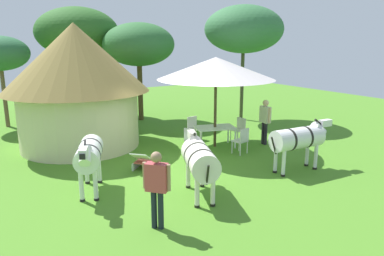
{
  "coord_description": "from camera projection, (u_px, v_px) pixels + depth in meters",
  "views": [
    {
      "loc": [
        -5.25,
        -9.58,
        3.81
      ],
      "look_at": [
        0.73,
        0.34,
        1.0
      ],
      "focal_mm": 34.01,
      "sensor_mm": 36.0,
      "label": 1
    }
  ],
  "objects": [
    {
      "name": "ground_plane",
      "position": [
        178.0,
        164.0,
        11.5
      ],
      "size": [
        36.0,
        36.0,
        0.0
      ],
      "primitive_type": "plane",
      "color": "#498224"
    },
    {
      "name": "thatched_hut",
      "position": [
        77.0,
        81.0,
        12.89
      ],
      "size": [
        5.09,
        5.09,
        4.4
      ],
      "rotation": [
        0.0,
        0.0,
        2.96
      ],
      "color": "beige",
      "rests_on": "ground_plane"
    },
    {
      "name": "shade_umbrella",
      "position": [
        216.0,
        68.0,
        12.69
      ],
      "size": [
        4.15,
        4.15,
        3.23
      ],
      "color": "#453920",
      "rests_on": "ground_plane"
    },
    {
      "name": "patio_dining_table",
      "position": [
        215.0,
        129.0,
        13.2
      ],
      "size": [
        1.61,
        1.26,
        0.74
      ],
      "rotation": [
        0.0,
        0.0,
        -0.3
      ],
      "color": "silver",
      "rests_on": "ground_plane"
    },
    {
      "name": "patio_chair_west_end",
      "position": [
        242.0,
        139.0,
        12.37
      ],
      "size": [
        0.52,
        0.51,
        0.9
      ],
      "rotation": [
        0.0,
        0.0,
        0.23
      ],
      "color": "silver",
      "rests_on": "ground_plane"
    },
    {
      "name": "patio_chair_near_lawn",
      "position": [
        239.0,
        128.0,
        13.98
      ],
      "size": [
        0.47,
        0.49,
        0.9
      ],
      "rotation": [
        0.0,
        0.0,
        -4.6
      ],
      "color": "silver",
      "rests_on": "ground_plane"
    },
    {
      "name": "patio_chair_east_end",
      "position": [
        194.0,
        127.0,
        14.18
      ],
      "size": [
        0.49,
        0.47,
        0.9
      ],
      "rotation": [
        0.0,
        0.0,
        -3.02
      ],
      "color": "white",
      "rests_on": "ground_plane"
    },
    {
      "name": "patio_chair_near_hut",
      "position": [
        191.0,
        139.0,
        12.37
      ],
      "size": [
        0.52,
        0.53,
        0.9
      ],
      "rotation": [
        0.0,
        0.0,
        -1.31
      ],
      "color": "white",
      "rests_on": "ground_plane"
    },
    {
      "name": "guest_beside_umbrella",
      "position": [
        265.0,
        118.0,
        13.42
      ],
      "size": [
        0.25,
        0.6,
        1.68
      ],
      "rotation": [
        0.0,
        0.0,
        4.61
      ],
      "color": "black",
      "rests_on": "ground_plane"
    },
    {
      "name": "standing_watcher",
      "position": [
        157.0,
        183.0,
        7.34
      ],
      "size": [
        0.46,
        0.47,
        1.66
      ],
      "rotation": [
        0.0,
        0.0,
        -0.82
      ],
      "color": "black",
      "rests_on": "ground_plane"
    },
    {
      "name": "striped_lounge_chair",
      "position": [
        143.0,
        161.0,
        10.95
      ],
      "size": [
        0.95,
        0.94,
        0.61
      ],
      "rotation": [
        0.0,
        0.0,
        5.48
      ],
      "color": "#C95145",
      "rests_on": "ground_plane"
    },
    {
      "name": "zebra_nearest_camera",
      "position": [
        299.0,
        139.0,
        10.67
      ],
      "size": [
        2.35,
        0.72,
        1.53
      ],
      "rotation": [
        0.0,
        0.0,
        4.66
      ],
      "color": "silver",
      "rests_on": "ground_plane"
    },
    {
      "name": "zebra_by_umbrella",
      "position": [
        89.0,
        155.0,
        9.11
      ],
      "size": [
        1.11,
        2.08,
        1.55
      ],
      "rotation": [
        0.0,
        0.0,
        2.77
      ],
      "color": "silver",
      "rests_on": "ground_plane"
    },
    {
      "name": "zebra_toward_hut",
      "position": [
        199.0,
        159.0,
        8.94
      ],
      "size": [
        1.18,
        2.13,
        1.49
      ],
      "rotation": [
        0.0,
        0.0,
        5.93
      ],
      "color": "silver",
      "rests_on": "ground_plane"
    },
    {
      "name": "acacia_tree_right_background",
      "position": [
        77.0,
        32.0,
        17.71
      ],
      "size": [
        3.99,
        3.99,
        5.38
      ],
      "color": "#43332C",
      "rests_on": "ground_plane"
    },
    {
      "name": "acacia_tree_far_lawn",
      "position": [
        244.0,
        29.0,
        16.96
      ],
      "size": [
        3.69,
        3.69,
        5.4
      ],
      "color": "#414429",
      "rests_on": "ground_plane"
    },
    {
      "name": "acacia_tree_behind_hut",
      "position": [
        139.0,
        45.0,
        17.02
      ],
      "size": [
        3.36,
        3.36,
        4.62
      ],
      "color": "#4B3B1E",
      "rests_on": "ground_plane"
    }
  ]
}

